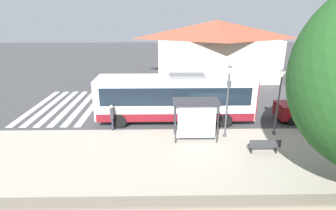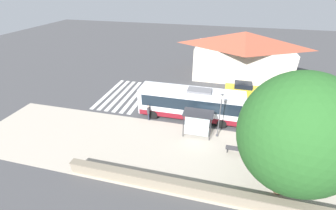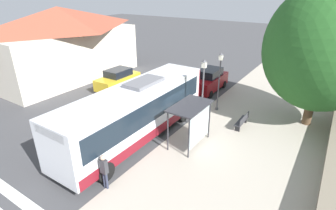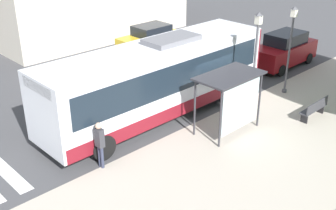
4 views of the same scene
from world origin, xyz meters
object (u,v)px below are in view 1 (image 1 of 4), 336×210
Objects in this scene: bus at (175,97)px; street_lamp_near at (228,96)px; bus_shelter at (196,109)px; bench at (264,146)px; street_lamp_far at (279,97)px; parked_car_behind_bus at (309,108)px; parked_car_far_lane at (229,85)px; pedestrian at (112,115)px.

street_lamp_near reaches higher than bus.
bus_shelter is 1.60× the size of bench.
street_lamp_far is (-2.47, -6.42, 0.77)m from bus.
parked_car_behind_bus is at bearing -46.31° from bench.
street_lamp_near is (2.18, 1.72, 2.27)m from bench.
bus is 2.44× the size of parked_car_behind_bus.
bus_shelter is 9.24m from parked_car_behind_bus.
bench is (-1.82, -3.68, -1.59)m from bus_shelter.
street_lamp_near is 10.12m from parked_car_far_lane.
street_lamp_far is 1.04× the size of parked_car_far_lane.
pedestrian is (1.50, 5.44, -0.99)m from bus_shelter.
bench is 3.63m from street_lamp_far.
pedestrian is 14.19m from parked_car_behind_bus.
parked_car_far_lane is (11.80, -0.80, 0.44)m from bench.
street_lamp_near is at bearing 165.31° from parked_car_far_lane.
pedestrian is at bearing 81.22° from street_lamp_near.
pedestrian is at bearing 74.53° from bus_shelter.
bench is at bearing 133.69° from parked_car_behind_bus.
street_lamp_far is at bearing -111.02° from bus.
parked_car_behind_bus is 8.19m from parked_car_far_lane.
parked_car_far_lane is (9.32, 0.79, -1.67)m from street_lamp_far.
bus is at bearing 140.61° from parked_car_far_lane.
bus_shelter is at bearing -160.00° from bus.
bus_shelter is (-3.13, -1.14, 0.25)m from bus.
street_lamp_far is 4.41m from parked_car_behind_bus.
bus_shelter is at bearing 100.43° from street_lamp_near.
bus_shelter is 5.35m from street_lamp_far.
pedestrian is 7.67m from street_lamp_near.
parked_car_behind_bus is (2.29, -3.40, -1.62)m from street_lamp_far.
bus is at bearing 68.98° from street_lamp_far.
bus_shelter is 5.73m from pedestrian.
bus is 2.39× the size of street_lamp_near.
bus_shelter reaches higher than parked_car_far_lane.
bus is 8.91m from parked_car_far_lane.
bus_shelter is 4.40m from bench.
pedestrian is at bearing 85.54° from street_lamp_far.
parked_car_behind_bus is at bearing -56.07° from street_lamp_far.
street_lamp_far is (0.67, -5.28, 0.52)m from bus_shelter.
street_lamp_near is at bearing 111.14° from parked_car_behind_bus.
bus reaches higher than bench.
street_lamp_far is at bearing -32.68° from bench.
bus_shelter reaches higher than parked_car_behind_bus.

